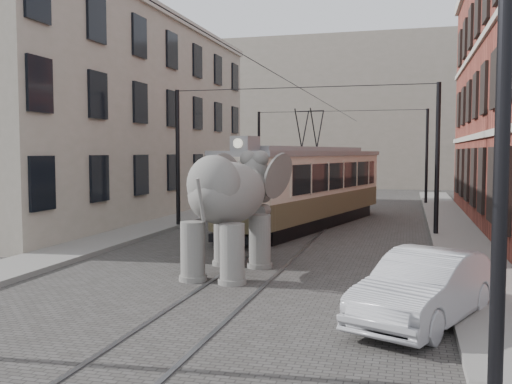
# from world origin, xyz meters

# --- Properties ---
(ground) EXTENTS (120.00, 120.00, 0.00)m
(ground) POSITION_xyz_m (0.00, 0.00, 0.00)
(ground) COLOR #423F3D
(tram_rails) EXTENTS (1.54, 80.00, 0.02)m
(tram_rails) POSITION_xyz_m (0.00, 0.00, 0.01)
(tram_rails) COLOR slate
(tram_rails) RESTS_ON ground
(sidewalk_right) EXTENTS (2.00, 60.00, 0.15)m
(sidewalk_right) POSITION_xyz_m (6.00, 0.00, 0.07)
(sidewalk_right) COLOR slate
(sidewalk_right) RESTS_ON ground
(sidewalk_left) EXTENTS (2.00, 60.00, 0.15)m
(sidewalk_left) POSITION_xyz_m (-6.50, 0.00, 0.07)
(sidewalk_left) COLOR slate
(sidewalk_left) RESTS_ON ground
(stucco_building) EXTENTS (7.00, 24.00, 10.00)m
(stucco_building) POSITION_xyz_m (-11.00, 10.00, 5.00)
(stucco_building) COLOR gray
(stucco_building) RESTS_ON ground
(distant_block) EXTENTS (28.00, 10.00, 14.00)m
(distant_block) POSITION_xyz_m (0.00, 40.00, 7.00)
(distant_block) COLOR gray
(distant_block) RESTS_ON ground
(catenary) EXTENTS (11.00, 30.20, 6.00)m
(catenary) POSITION_xyz_m (-0.20, 5.00, 3.00)
(catenary) COLOR black
(catenary) RESTS_ON ground
(tram) EXTENTS (5.63, 13.31, 5.18)m
(tram) POSITION_xyz_m (-0.15, 7.95, 2.59)
(tram) COLOR beige
(tram) RESTS_ON ground
(elephant) EXTENTS (3.47, 5.77, 3.40)m
(elephant) POSITION_xyz_m (-0.59, -2.53, 1.70)
(elephant) COLOR slate
(elephant) RESTS_ON ground
(parked_car) EXTENTS (3.06, 4.47, 1.39)m
(parked_car) POSITION_xyz_m (4.49, -5.84, 0.70)
(parked_car) COLOR #A2A2A6
(parked_car) RESTS_ON ground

